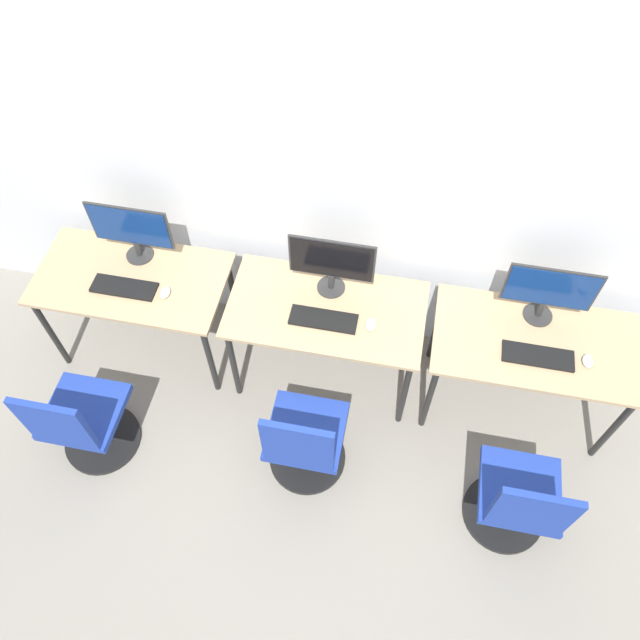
{
  "coord_description": "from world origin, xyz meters",
  "views": [
    {
      "loc": [
        0.38,
        -1.82,
        3.76
      ],
      "look_at": [
        0.0,
        0.13,
        0.89
      ],
      "focal_mm": 35.0,
      "sensor_mm": 36.0,
      "label": 1
    }
  ],
  "objects_px": {
    "keyboard_center": "(323,319)",
    "keyboard_right": "(538,356)",
    "monitor_center": "(332,263)",
    "mouse_right": "(588,361)",
    "monitor_left": "(131,230)",
    "monitor_right": "(549,291)",
    "office_chair_left": "(84,424)",
    "office_chair_center": "(305,444)",
    "mouse_center": "(371,324)",
    "mouse_left": "(165,293)",
    "keyboard_left": "(124,287)",
    "office_chair_right": "(517,503)"
  },
  "relations": [
    {
      "from": "monitor_left",
      "to": "mouse_left",
      "type": "distance_m",
      "value": 0.43
    },
    {
      "from": "mouse_right",
      "to": "mouse_center",
      "type": "bearing_deg",
      "value": 179.47
    },
    {
      "from": "office_chair_center",
      "to": "mouse_left",
      "type": "bearing_deg",
      "value": 147.65
    },
    {
      "from": "mouse_center",
      "to": "keyboard_center",
      "type": "bearing_deg",
      "value": -177.38
    },
    {
      "from": "monitor_center",
      "to": "monitor_right",
      "type": "height_order",
      "value": "same"
    },
    {
      "from": "office_chair_center",
      "to": "office_chair_left",
      "type": "bearing_deg",
      "value": -174.33
    },
    {
      "from": "office_chair_center",
      "to": "monitor_right",
      "type": "distance_m",
      "value": 1.64
    },
    {
      "from": "monitor_right",
      "to": "keyboard_right",
      "type": "distance_m",
      "value": 0.37
    },
    {
      "from": "keyboard_center",
      "to": "keyboard_right",
      "type": "distance_m",
      "value": 1.24
    },
    {
      "from": "mouse_left",
      "to": "keyboard_center",
      "type": "xyz_separation_m",
      "value": [
        0.98,
        -0.0,
        -0.01
      ]
    },
    {
      "from": "office_chair_right",
      "to": "mouse_left",
      "type": "bearing_deg",
      "value": 161.39
    },
    {
      "from": "office_chair_left",
      "to": "mouse_right",
      "type": "bearing_deg",
      "value": 14.94
    },
    {
      "from": "keyboard_left",
      "to": "mouse_center",
      "type": "height_order",
      "value": "mouse_center"
    },
    {
      "from": "office_chair_left",
      "to": "office_chair_center",
      "type": "relative_size",
      "value": 1.0
    },
    {
      "from": "office_chair_center",
      "to": "mouse_right",
      "type": "xyz_separation_m",
      "value": [
        1.5,
        0.62,
        0.4
      ]
    },
    {
      "from": "monitor_right",
      "to": "mouse_right",
      "type": "xyz_separation_m",
      "value": [
        0.27,
        -0.28,
        -0.22
      ]
    },
    {
      "from": "monitor_left",
      "to": "monitor_right",
      "type": "height_order",
      "value": "same"
    },
    {
      "from": "keyboard_center",
      "to": "keyboard_right",
      "type": "xyz_separation_m",
      "value": [
        1.24,
        -0.02,
        0.0
      ]
    },
    {
      "from": "office_chair_right",
      "to": "office_chair_center",
      "type": "bearing_deg",
      "value": 174.41
    },
    {
      "from": "keyboard_left",
      "to": "office_chair_right",
      "type": "xyz_separation_m",
      "value": [
        2.47,
        -0.74,
        -0.4
      ]
    },
    {
      "from": "mouse_right",
      "to": "office_chair_left",
      "type": "bearing_deg",
      "value": -165.06
    },
    {
      "from": "mouse_left",
      "to": "mouse_center",
      "type": "distance_m",
      "value": 1.26
    },
    {
      "from": "keyboard_right",
      "to": "mouse_left",
      "type": "bearing_deg",
      "value": 179.5
    },
    {
      "from": "mouse_left",
      "to": "keyboard_center",
      "type": "distance_m",
      "value": 0.98
    },
    {
      "from": "keyboard_left",
      "to": "keyboard_right",
      "type": "distance_m",
      "value": 2.48
    },
    {
      "from": "office_chair_left",
      "to": "mouse_right",
      "type": "xyz_separation_m",
      "value": [
        2.82,
        0.75,
        0.4
      ]
    },
    {
      "from": "office_chair_center",
      "to": "monitor_right",
      "type": "bearing_deg",
      "value": 36.19
    },
    {
      "from": "keyboard_center",
      "to": "office_chair_left",
      "type": "bearing_deg",
      "value": -150.17
    },
    {
      "from": "keyboard_left",
      "to": "mouse_center",
      "type": "relative_size",
      "value": 4.45
    },
    {
      "from": "keyboard_center",
      "to": "mouse_right",
      "type": "relative_size",
      "value": 4.45
    },
    {
      "from": "keyboard_left",
      "to": "monitor_center",
      "type": "xyz_separation_m",
      "value": [
        1.24,
        0.25,
        0.23
      ]
    },
    {
      "from": "mouse_center",
      "to": "monitor_right",
      "type": "xyz_separation_m",
      "value": [
        0.96,
        0.27,
        0.22
      ]
    },
    {
      "from": "monitor_center",
      "to": "keyboard_right",
      "type": "xyz_separation_m",
      "value": [
        1.24,
        -0.26,
        -0.23
      ]
    },
    {
      "from": "monitor_left",
      "to": "mouse_center",
      "type": "distance_m",
      "value": 1.55
    },
    {
      "from": "keyboard_center",
      "to": "mouse_right",
      "type": "bearing_deg",
      "value": 0.05
    },
    {
      "from": "keyboard_center",
      "to": "mouse_left",
      "type": "bearing_deg",
      "value": 179.76
    },
    {
      "from": "mouse_center",
      "to": "monitor_center",
      "type": "bearing_deg",
      "value": 139.77
    },
    {
      "from": "mouse_left",
      "to": "office_chair_left",
      "type": "relative_size",
      "value": 0.1
    },
    {
      "from": "monitor_left",
      "to": "office_chair_right",
      "type": "xyz_separation_m",
      "value": [
        2.47,
        -1.01,
        -0.62
      ]
    },
    {
      "from": "monitor_left",
      "to": "mouse_left",
      "type": "relative_size",
      "value": 5.65
    },
    {
      "from": "mouse_center",
      "to": "mouse_right",
      "type": "height_order",
      "value": "same"
    },
    {
      "from": "monitor_left",
      "to": "office_chair_right",
      "type": "distance_m",
      "value": 2.74
    },
    {
      "from": "keyboard_left",
      "to": "office_chair_center",
      "type": "height_order",
      "value": "office_chair_center"
    },
    {
      "from": "mouse_left",
      "to": "mouse_center",
      "type": "xyz_separation_m",
      "value": [
        1.26,
        0.01,
        0.0
      ]
    },
    {
      "from": "keyboard_right",
      "to": "mouse_right",
      "type": "bearing_deg",
      "value": 3.51
    },
    {
      "from": "keyboard_right",
      "to": "mouse_center",
      "type": "bearing_deg",
      "value": 178.33
    },
    {
      "from": "mouse_left",
      "to": "keyboard_center",
      "type": "height_order",
      "value": "mouse_left"
    },
    {
      "from": "keyboard_left",
      "to": "mouse_right",
      "type": "xyz_separation_m",
      "value": [
        2.75,
        0.0,
        0.01
      ]
    },
    {
      "from": "mouse_center",
      "to": "monitor_right",
      "type": "relative_size",
      "value": 0.18
    },
    {
      "from": "monitor_center",
      "to": "mouse_right",
      "type": "bearing_deg",
      "value": -9.29
    }
  ]
}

